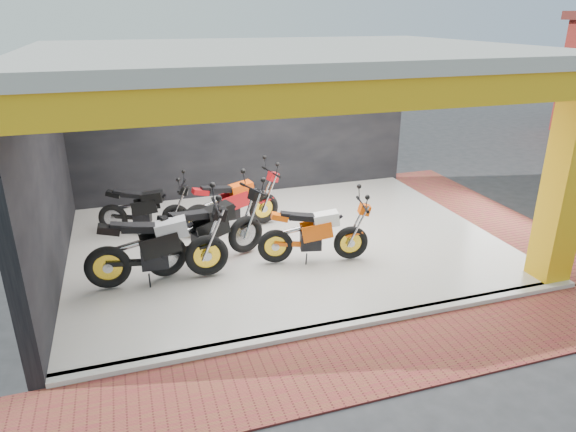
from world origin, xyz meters
name	(u,v)px	position (x,y,z in m)	size (l,w,h in m)	color
ground	(323,294)	(0.00, 0.00, 0.00)	(80.00, 80.00, 0.00)	#2D2D30
showroom_floor	(285,242)	(0.00, 2.00, 0.05)	(8.00, 6.00, 0.10)	white
showroom_ceiling	(285,52)	(0.00, 2.00, 3.60)	(8.40, 6.40, 0.20)	beige
back_wall	(246,125)	(0.00, 5.10, 1.75)	(8.20, 0.20, 3.50)	black
left_wall	(42,178)	(-4.10, 2.00, 1.75)	(0.20, 6.20, 3.50)	black
corner_column	(566,182)	(3.75, -0.75, 1.75)	(0.50, 0.50, 3.50)	yellow
header_beam_front	(360,95)	(0.00, -1.00, 3.30)	(8.40, 0.30, 0.40)	yellow
header_beam_right	(481,64)	(4.00, 2.00, 3.30)	(0.30, 6.40, 0.40)	yellow
floor_kerb	(349,325)	(0.00, -1.02, 0.05)	(8.00, 0.20, 0.10)	white
paver_front	(374,359)	(0.00, -1.80, 0.01)	(9.00, 1.40, 0.03)	maroon
paver_right	(490,216)	(4.80, 2.00, 0.01)	(1.40, 7.00, 0.03)	maroon
moto_hero	(352,227)	(0.84, 0.82, 0.73)	(2.07, 0.77, 1.27)	#EB5409
moto_row_a	(206,236)	(-1.69, 0.98, 0.84)	(2.41, 0.89, 1.47)	black
moto_row_b	(245,217)	(-0.87, 1.65, 0.82)	(2.36, 0.87, 1.44)	black
moto_row_c	(263,194)	(-0.18, 2.91, 0.77)	(2.18, 0.81, 1.33)	#B01216
moto_row_d	(175,205)	(-1.97, 3.01, 0.69)	(1.94, 0.72, 1.19)	black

